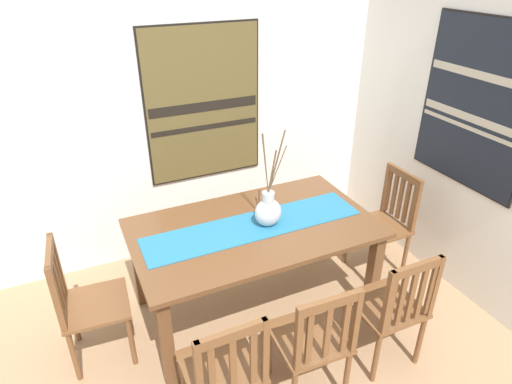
{
  "coord_description": "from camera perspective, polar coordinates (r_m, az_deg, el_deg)",
  "views": [
    {
      "loc": [
        -0.93,
        -1.68,
        2.49
      ],
      "look_at": [
        0.25,
        0.87,
        0.95
      ],
      "focal_mm": 30.91,
      "sensor_mm": 36.0,
      "label": 1
    }
  ],
  "objects": [
    {
      "name": "centerpiece_vase",
      "position": [
        3.12,
        1.58,
        -2.4
      ],
      "size": [
        0.24,
        0.18,
        0.69
      ],
      "color": "silver",
      "rests_on": "dining_table"
    },
    {
      "name": "painting_on_back_wall",
      "position": [
        3.82,
        -6.82,
        11.15
      ],
      "size": [
        1.01,
        0.05,
        1.32
      ],
      "color": "black"
    },
    {
      "name": "chair_2",
      "position": [
        3.07,
        17.3,
        -13.92
      ],
      "size": [
        0.43,
        0.43,
        0.91
      ],
      "color": "brown",
      "rests_on": "ground_plane"
    },
    {
      "name": "chair_3",
      "position": [
        2.78,
        7.45,
        -18.44
      ],
      "size": [
        0.44,
        0.44,
        0.9
      ],
      "color": "brown",
      "rests_on": "ground_plane"
    },
    {
      "name": "chair_0",
      "position": [
        3.17,
        -21.16,
        -13.16
      ],
      "size": [
        0.45,
        0.45,
        0.93
      ],
      "color": "brown",
      "rests_on": "ground_plane"
    },
    {
      "name": "dining_table",
      "position": [
        3.23,
        -0.27,
        -5.99
      ],
      "size": [
        1.74,
        1.01,
        0.76
      ],
      "color": "brown",
      "rests_on": "ground_plane"
    },
    {
      "name": "painting_on_side_wall",
      "position": [
        3.59,
        26.56,
        10.0
      ],
      "size": [
        0.05,
        0.94,
        1.22
      ],
      "color": "black"
    },
    {
      "name": "wall_back",
      "position": [
        3.83,
        -9.85,
        10.95
      ],
      "size": [
        6.4,
        0.12,
        2.7
      ],
      "primitive_type": "cube",
      "color": "silver",
      "rests_on": "ground_plane"
    },
    {
      "name": "chair_1",
      "position": [
        2.62,
        -4.1,
        -22.08
      ],
      "size": [
        0.42,
        0.42,
        0.9
      ],
      "color": "brown",
      "rests_on": "ground_plane"
    },
    {
      "name": "table_runner",
      "position": [
        3.17,
        -0.28,
        -4.39
      ],
      "size": [
        1.6,
        0.36,
        0.01
      ],
      "primitive_type": "cube",
      "color": "#236B93",
      "rests_on": "dining_table"
    },
    {
      "name": "chair_4",
      "position": [
        3.91,
        16.39,
        -3.57
      ],
      "size": [
        0.42,
        0.42,
        0.92
      ],
      "color": "brown",
      "rests_on": "ground_plane"
    }
  ]
}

